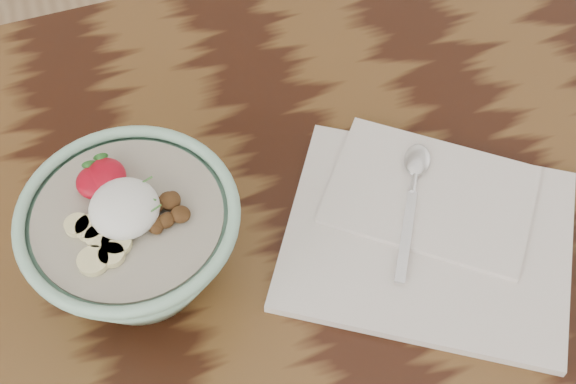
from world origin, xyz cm
name	(u,v)px	position (x,y,z in cm)	size (l,w,h in cm)	color
table	(330,305)	(0.00, 0.00, 65.70)	(160.00, 90.00, 75.00)	black
breakfast_bowl	(134,239)	(-18.26, 4.87, 81.86)	(20.14, 20.14, 13.78)	#9AD0B4
napkin	(428,229)	(10.39, 0.23, 75.73)	(36.37, 34.65, 1.75)	white
spoon	(415,178)	(11.09, 5.75, 77.12)	(10.27, 15.64, 0.89)	silver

